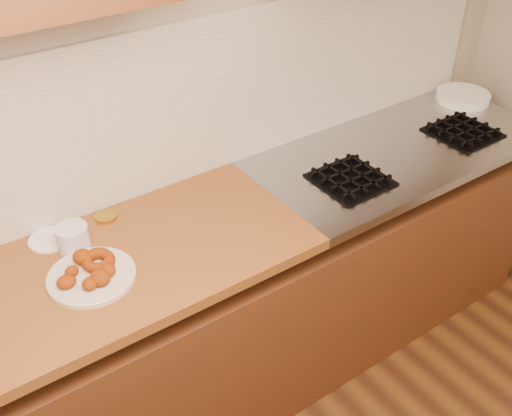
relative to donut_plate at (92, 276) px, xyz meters
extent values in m
cube|color=tan|center=(0.22, 0.35, 0.44)|extent=(4.00, 0.02, 2.70)
cube|color=#572810|center=(0.22, 0.04, -0.52)|extent=(3.60, 0.60, 0.77)
cube|color=#9EA0A5|center=(1.37, 0.04, -0.03)|extent=(1.30, 0.62, 0.04)
cube|color=beige|center=(0.22, 0.33, 0.29)|extent=(3.60, 0.02, 0.60)
cube|color=black|center=(1.02, -0.04, 0.00)|extent=(0.26, 0.26, 0.01)
cube|color=black|center=(0.93, -0.04, 0.01)|extent=(0.01, 0.24, 0.02)
cube|color=black|center=(1.02, -0.13, 0.01)|extent=(0.24, 0.01, 0.02)
cube|color=black|center=(0.99, -0.04, 0.01)|extent=(0.01, 0.24, 0.02)
cube|color=black|center=(1.02, -0.07, 0.01)|extent=(0.24, 0.01, 0.02)
cube|color=black|center=(1.05, -0.04, 0.01)|extent=(0.01, 0.24, 0.02)
cube|color=black|center=(1.02, -0.01, 0.01)|extent=(0.24, 0.01, 0.02)
cube|color=black|center=(1.11, -0.04, 0.01)|extent=(0.01, 0.24, 0.02)
cube|color=black|center=(1.02, 0.05, 0.01)|extent=(0.24, 0.01, 0.02)
cube|color=black|center=(1.67, -0.04, 0.00)|extent=(0.26, 0.26, 0.01)
cube|color=black|center=(1.58, -0.04, 0.01)|extent=(0.01, 0.24, 0.02)
cube|color=black|center=(1.67, -0.13, 0.01)|extent=(0.24, 0.01, 0.02)
cube|color=black|center=(1.64, -0.04, 0.01)|extent=(0.01, 0.24, 0.02)
cube|color=black|center=(1.67, -0.07, 0.01)|extent=(0.24, 0.01, 0.02)
cube|color=black|center=(1.70, -0.04, 0.01)|extent=(0.01, 0.24, 0.02)
cube|color=black|center=(1.67, -0.01, 0.01)|extent=(0.24, 0.01, 0.02)
cube|color=black|center=(1.76, -0.04, 0.01)|extent=(0.01, 0.24, 0.02)
cube|color=black|center=(1.67, 0.05, 0.01)|extent=(0.24, 0.01, 0.02)
cylinder|color=beige|center=(0.00, 0.00, 0.00)|extent=(0.27, 0.27, 0.02)
torus|color=#933300|center=(0.04, 0.03, 0.03)|extent=(0.14, 0.14, 0.05)
ellipsoid|color=#933300|center=(-0.05, 0.03, 0.03)|extent=(0.05, 0.05, 0.04)
ellipsoid|color=#933300|center=(-0.08, -0.01, 0.03)|extent=(0.07, 0.06, 0.04)
ellipsoid|color=#933300|center=(-0.02, -0.06, 0.03)|extent=(0.07, 0.06, 0.04)
ellipsoid|color=#933300|center=(0.01, -0.06, 0.03)|extent=(0.09, 0.09, 0.05)
ellipsoid|color=#933300|center=(0.00, 0.07, 0.03)|extent=(0.08, 0.08, 0.05)
ellipsoid|color=#933300|center=(0.04, -0.03, 0.03)|extent=(0.06, 0.06, 0.04)
cylinder|color=silver|center=(0.01, 0.17, 0.04)|extent=(0.12, 0.12, 0.09)
cylinder|color=white|center=(-0.04, 0.25, 0.00)|extent=(0.16, 0.16, 0.01)
cylinder|color=#B78D28|center=(0.16, 0.26, 0.00)|extent=(0.08, 0.08, 0.01)
cylinder|color=white|center=(1.93, 0.17, 0.00)|extent=(0.25, 0.25, 0.01)
cylinder|color=white|center=(1.93, 0.17, 0.01)|extent=(0.25, 0.25, 0.01)
cylinder|color=white|center=(1.93, 0.17, 0.02)|extent=(0.25, 0.25, 0.01)
camera|label=1|loc=(-0.37, -1.40, 1.24)|focal=42.00mm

